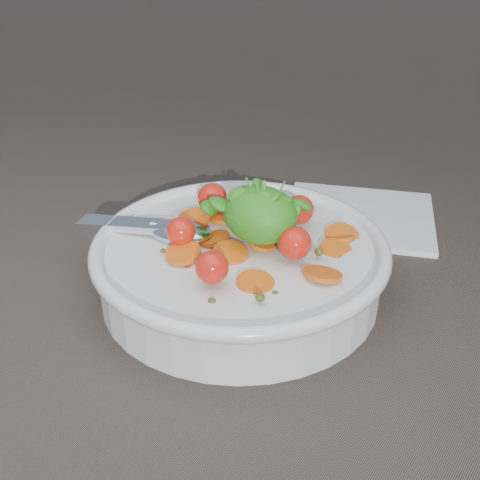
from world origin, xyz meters
The scene contains 3 objects.
ground centered at (0.00, 0.00, 0.00)m, with size 6.00×6.00×0.00m, color brown.
bowl centered at (0.02, 0.02, 0.03)m, with size 0.27×0.25×0.11m.
napkin centered at (0.04, 0.20, 0.00)m, with size 0.16×0.14×0.01m, color white.
Camera 1 is at (0.27, -0.34, 0.30)m, focal length 45.00 mm.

